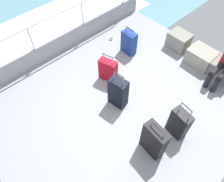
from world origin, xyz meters
name	(u,v)px	position (x,y,z in m)	size (l,w,h in m)	color
ground_plane	(124,103)	(0.00, 0.00, -0.03)	(4.40, 5.20, 0.06)	gray
gunwale_port	(62,43)	(-2.17, 0.00, 0.23)	(0.06, 5.20, 0.45)	gray
railing_port	(58,23)	(-2.17, 0.00, 0.78)	(0.04, 4.20, 1.02)	silver
sea_wake	(38,34)	(-3.60, 0.00, -0.34)	(12.00, 12.00, 0.01)	#598C9E
cargo_crate_0	(179,40)	(-0.30, 2.19, 0.20)	(0.54, 0.41, 0.40)	gray
cargo_crate_1	(201,57)	(0.40, 2.11, 0.19)	(0.63, 0.49, 0.38)	gray
suitcase_0	(118,92)	(-0.09, -0.10, 0.34)	(0.39, 0.28, 0.87)	black
suitcase_1	(129,43)	(-1.02, 1.14, 0.29)	(0.36, 0.21, 0.70)	navy
suitcase_3	(154,140)	(1.05, -0.36, 0.36)	(0.44, 0.23, 0.81)	black
suitcase_4	(179,123)	(1.13, 0.23, 0.32)	(0.37, 0.24, 0.85)	black
suitcase_5	(108,70)	(-0.71, 0.20, 0.26)	(0.43, 0.30, 0.69)	#B70C1E
paper_cup	(111,38)	(-1.66, 1.16, 0.05)	(0.08, 0.08, 0.10)	white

